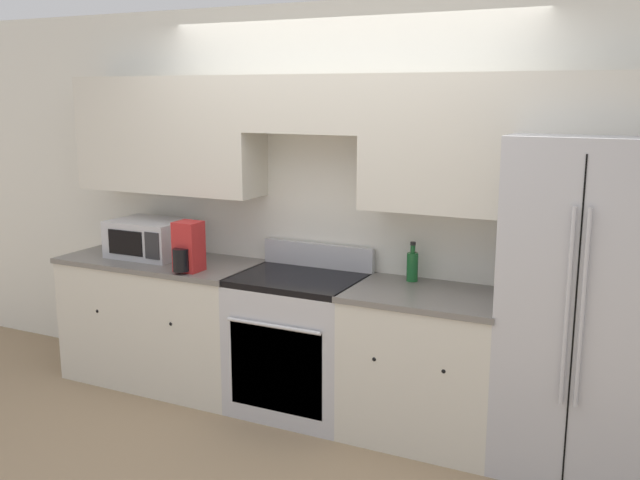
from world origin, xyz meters
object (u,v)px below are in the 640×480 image
(oven_range, at_px, (299,343))
(refrigerator, at_px, (583,306))
(bottle, at_px, (412,266))
(microwave, at_px, (149,238))

(oven_range, distance_m, refrigerator, 1.76)
(oven_range, height_order, bottle, bottle)
(refrigerator, height_order, bottle, refrigerator)
(oven_range, bearing_deg, refrigerator, 1.78)
(refrigerator, bearing_deg, microwave, -179.72)
(microwave, height_order, bottle, microwave)
(oven_range, xyz_separation_m, bottle, (0.68, 0.22, 0.54))
(oven_range, distance_m, microwave, 1.34)
(bottle, bearing_deg, refrigerator, -9.10)
(oven_range, height_order, refrigerator, refrigerator)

